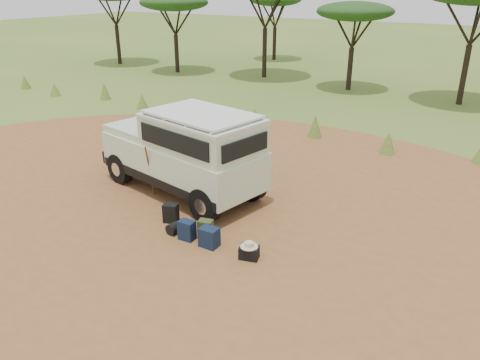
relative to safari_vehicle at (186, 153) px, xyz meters
The scene contains 12 objects.
ground 2.47m from the safari_vehicle, 61.61° to the right, with size 140.00×140.00×0.00m, color #4C7328.
dirt_clearing 2.47m from the safari_vehicle, 61.61° to the right, with size 23.00×23.00×0.01m, color #92592F.
grass_fringe 6.92m from the safari_vehicle, 80.49° to the left, with size 36.60×1.60×0.90m.
safari_vehicle is the anchor object (origin of this frame).
walking_staff 1.13m from the safari_vehicle, 125.99° to the right, with size 0.04×0.04×1.70m, color maroon.
backpack_black 2.10m from the safari_vehicle, 65.07° to the right, with size 0.37×0.27×0.50m, color black.
backpack_navy 2.92m from the safari_vehicle, 52.28° to the right, with size 0.38×0.27×0.49m, color #13223D.
backpack_olive 2.93m from the safari_vehicle, 42.98° to the right, with size 0.34×0.24×0.47m, color #373F1D.
duffel_navy 3.33m from the safari_vehicle, 42.95° to the right, with size 0.43×0.32×0.48m, color #13223D.
hard_case 4.13m from the safari_vehicle, 32.10° to the right, with size 0.42×0.30×0.30m, color black.
stuff_sack 2.69m from the safari_vehicle, 59.98° to the right, with size 0.29×0.29×0.29m, color black.
safari_hat 4.09m from the safari_vehicle, 32.10° to the right, with size 0.40×0.40×0.12m.
Camera 1 is at (6.92, -7.94, 5.69)m, focal length 35.00 mm.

